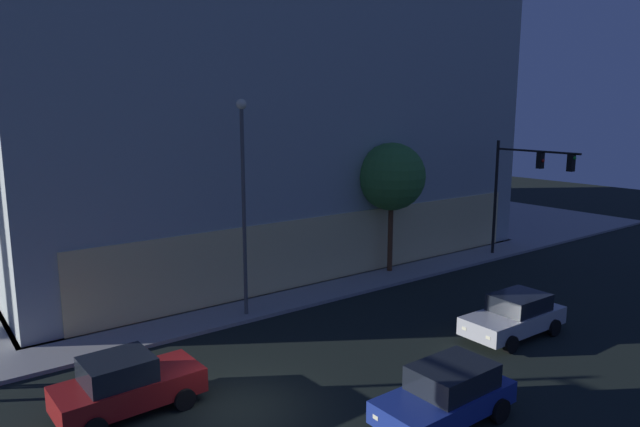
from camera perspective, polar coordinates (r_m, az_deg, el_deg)
The scene contains 9 objects.
ground_plane at distance 18.09m, azimuth -8.23°, elevation -18.95°, with size 120.00×120.00×0.00m, color black.
sidewalk_corner at distance 51.22m, azimuth -27.98°, elevation -0.76°, with size 80.00×60.00×0.15m, color gray.
modern_building at distance 42.13m, azimuth -11.87°, elevation 11.71°, with size 30.33×31.70×20.19m.
traffic_light_far_corner at distance 34.74m, azimuth 19.83°, elevation 3.46°, with size 0.59×5.48×6.92m.
street_lamp_sidewalk at distance 23.79m, azimuth -7.73°, elevation 2.90°, with size 0.44×0.44×9.14m.
sidewalk_tree at distance 30.58m, azimuth 7.21°, elevation 3.67°, with size 3.63×3.63×7.01m.
car_red at distance 18.32m, azimuth -18.90°, elevation -15.95°, with size 4.25×2.18×1.77m.
car_blue at distance 17.28m, azimuth 12.64°, elevation -17.27°, with size 4.30×2.13×1.69m.
car_silver at distance 23.98m, azimuth 18.99°, elevation -9.68°, with size 4.54×2.12×1.67m.
Camera 1 is at (-7.41, -13.96, 8.79)m, focal length 31.82 mm.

